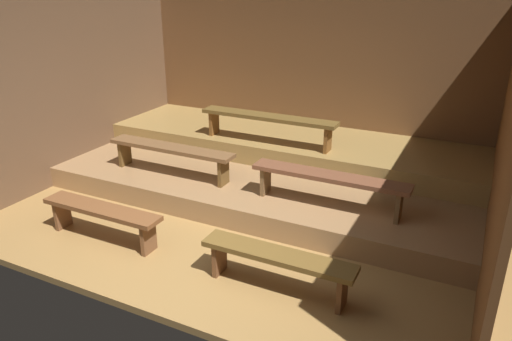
% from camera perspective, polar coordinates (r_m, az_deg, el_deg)
% --- Properties ---
extents(ground, '(6.52, 4.96, 0.08)m').
position_cam_1_polar(ground, '(6.57, -0.48, -4.09)').
color(ground, '#A27942').
extents(wall_back, '(6.52, 0.06, 2.76)m').
position_cam_1_polar(wall_back, '(7.97, 6.45, 11.26)').
color(wall_back, brown).
rests_on(wall_back, ground).
extents(wall_left, '(0.06, 4.96, 2.76)m').
position_cam_1_polar(wall_left, '(7.79, -20.17, 9.81)').
color(wall_left, brown).
rests_on(wall_left, ground).
extents(wall_right, '(0.06, 4.96, 2.76)m').
position_cam_1_polar(wall_right, '(5.47, 27.69, 3.84)').
color(wall_right, brown).
rests_on(wall_right, ground).
extents(platform_lower, '(5.72, 2.89, 0.29)m').
position_cam_1_polar(platform_lower, '(7.01, 1.85, -0.69)').
color(platform_lower, '#A0774D').
rests_on(platform_lower, ground).
extents(platform_middle, '(5.72, 1.53, 0.29)m').
position_cam_1_polar(platform_middle, '(7.50, 4.04, 3.16)').
color(platform_middle, '#A17E44').
rests_on(platform_middle, platform_lower).
extents(bench_floor_left, '(1.54, 0.28, 0.41)m').
position_cam_1_polar(bench_floor_left, '(5.80, -17.82, -4.87)').
color(bench_floor_left, brown).
rests_on(bench_floor_left, ground).
extents(bench_floor_right, '(1.54, 0.28, 0.41)m').
position_cam_1_polar(bench_floor_right, '(4.68, 2.57, -10.56)').
color(bench_floor_right, brown).
rests_on(bench_floor_right, ground).
extents(bench_lower_left, '(1.89, 0.28, 0.41)m').
position_cam_1_polar(bench_lower_left, '(6.69, -10.07, 2.28)').
color(bench_lower_left, brown).
rests_on(bench_lower_left, platform_lower).
extents(bench_lower_right, '(1.89, 0.28, 0.41)m').
position_cam_1_polar(bench_lower_right, '(5.72, 8.66, -1.11)').
color(bench_lower_right, brown).
rests_on(bench_lower_right, platform_lower).
extents(bench_middle_center, '(2.07, 0.28, 0.41)m').
position_cam_1_polar(bench_middle_center, '(7.00, 1.43, 6.03)').
color(bench_middle_center, brown).
rests_on(bench_middle_center, platform_middle).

